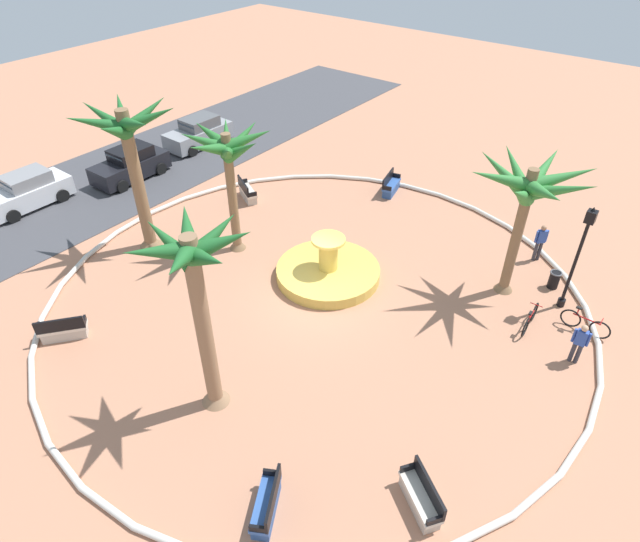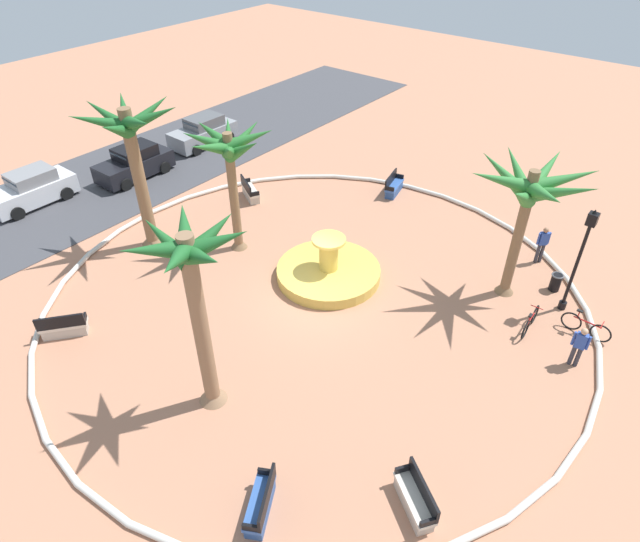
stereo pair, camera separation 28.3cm
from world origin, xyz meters
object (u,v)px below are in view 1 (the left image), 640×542
(bench_east, at_px, (391,186))
(parked_car_leftmost, at_px, (27,192))
(bicycle_red_frame, at_px, (530,319))
(palm_tree_near_fountain, at_px, (228,155))
(bench_southeast, at_px, (267,505))
(palm_tree_by_curb, at_px, (196,280))
(parked_car_second, at_px, (130,165))
(parked_car_third, at_px, (199,133))
(bench_west, at_px, (421,498))
(person_cyclist_helmet, at_px, (580,342))
(palm_tree_mid_plaza, at_px, (529,192))
(bicycle_by_lamppost, at_px, (585,323))
(bench_southwest, at_px, (247,193))
(bench_north, at_px, (63,331))
(lamppost, at_px, (579,251))
(person_cyclist_photo, at_px, (540,241))
(palm_tree_far_side, at_px, (129,145))
(fountain, at_px, (328,271))
(trash_bin, at_px, (554,279))

(bench_east, height_order, parked_car_leftmost, parked_car_leftmost)
(bicycle_red_frame, bearing_deg, palm_tree_near_fountain, 103.01)
(bench_southeast, bearing_deg, palm_tree_by_curb, 64.71)
(parked_car_second, distance_m, parked_car_third, 5.07)
(bench_west, xyz_separation_m, person_cyclist_helmet, (7.60, -1.51, 0.54))
(palm_tree_mid_plaza, bearing_deg, bicycle_by_lamppost, -100.24)
(palm_tree_by_curb, distance_m, bicycle_by_lamppost, 13.56)
(bench_southwest, xyz_separation_m, person_cyclist_helmet, (-1.39, -16.25, 0.54))
(palm_tree_by_curb, bearing_deg, bench_north, 101.83)
(person_cyclist_helmet, xyz_separation_m, parked_car_second, (-0.70, 22.62, -0.11))
(lamppost, height_order, person_cyclist_photo, lamppost)
(palm_tree_near_fountain, xyz_separation_m, parked_car_third, (6.36, 9.39, -3.54))
(palm_tree_by_curb, xyz_separation_m, palm_tree_mid_plaza, (10.65, -4.83, -0.39))
(bench_southeast, bearing_deg, parked_car_leftmost, 76.83)
(parked_car_third, bearing_deg, bench_west, -119.13)
(palm_tree_far_side, xyz_separation_m, bench_southeast, (-5.98, -12.22, -4.30))
(fountain, height_order, bench_east, fountain)
(lamppost, height_order, parked_car_second, lamppost)
(trash_bin, bearing_deg, bench_southwest, 98.58)
(trash_bin, relative_size, person_cyclist_helmet, 0.46)
(person_cyclist_helmet, bearing_deg, fountain, 97.90)
(bench_southeast, bearing_deg, palm_tree_near_fountain, 48.20)
(fountain, height_order, bicycle_by_lamppost, fountain)
(bench_east, distance_m, trash_bin, 9.50)
(bench_southwest, height_order, bicycle_by_lamppost, bench_southwest)
(bicycle_by_lamppost, bearing_deg, fountain, 108.10)
(palm_tree_by_curb, height_order, bench_southeast, palm_tree_by_curb)
(bench_west, bearing_deg, bicycle_red_frame, 1.83)
(bicycle_red_frame, bearing_deg, bench_north, 129.62)
(lamppost, distance_m, trash_bin, 2.37)
(trash_bin, distance_m, parked_car_third, 21.12)
(lamppost, bearing_deg, palm_tree_far_side, 113.79)
(lamppost, bearing_deg, fountain, 116.22)
(palm_tree_near_fountain, relative_size, parked_car_leftmost, 1.36)
(lamppost, xyz_separation_m, trash_bin, (0.91, 0.63, -2.10))
(lamppost, distance_m, bicycle_red_frame, 2.90)
(bench_southwest, bearing_deg, bench_southeast, -134.43)
(palm_tree_near_fountain, distance_m, palm_tree_far_side, 3.81)
(palm_tree_by_curb, distance_m, bicycle_red_frame, 11.94)
(fountain, height_order, person_cyclist_photo, fountain)
(lamppost, xyz_separation_m, bicycle_by_lamppost, (-0.97, -1.08, -2.10))
(parked_car_second, bearing_deg, bench_southwest, -71.80)
(bicycle_red_frame, distance_m, person_cyclist_helmet, 1.99)
(fountain, height_order, palm_tree_near_fountain, palm_tree_near_fountain)
(bench_southeast, relative_size, parked_car_third, 0.41)
(bench_north, height_order, bench_southwest, same)
(palm_tree_far_side, height_order, bench_southeast, palm_tree_far_side)
(bicycle_by_lamppost, bearing_deg, bench_southeast, 159.97)
(lamppost, bearing_deg, trash_bin, 34.39)
(bench_southwest, height_order, person_cyclist_helmet, person_cyclist_helmet)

